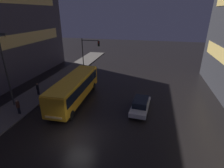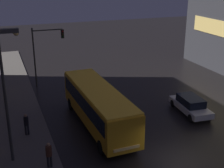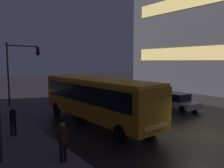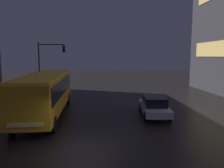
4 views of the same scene
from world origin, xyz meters
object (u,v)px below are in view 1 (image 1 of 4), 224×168
object	(u,v)px
traffic_light_main	(88,50)
pedestrian_near	(38,88)
pedestrian_mid	(18,106)
car_taxi	(140,105)
street_lamp_sidewalk	(5,60)
bus_near	(75,87)

from	to	relation	value
traffic_light_main	pedestrian_near	bearing A→B (deg)	-106.86
pedestrian_mid	car_taxi	bearing A→B (deg)	-68.60
car_taxi	street_lamp_sidewalk	distance (m)	15.64
bus_near	pedestrian_near	size ratio (longest dim) A/B	6.51
street_lamp_sidewalk	car_taxi	bearing A→B (deg)	9.19
street_lamp_sidewalk	traffic_light_main	bearing A→B (deg)	72.84
traffic_light_main	car_taxi	bearing A→B (deg)	-48.12
street_lamp_sidewalk	bus_near	bearing A→B (deg)	23.80
pedestrian_mid	street_lamp_sidewalk	distance (m)	5.11
bus_near	street_lamp_sidewalk	xyz separation A→B (m)	(-6.48, -2.86, 3.70)
bus_near	car_taxi	world-z (taller)	bus_near
car_taxi	pedestrian_near	bearing A→B (deg)	1.29
pedestrian_mid	traffic_light_main	bearing A→B (deg)	-4.74
bus_near	street_lamp_sidewalk	size ratio (longest dim) A/B	1.28
pedestrian_near	street_lamp_sidewalk	distance (m)	5.56
bus_near	street_lamp_sidewalk	world-z (taller)	street_lamp_sidewalk
car_taxi	pedestrian_near	xyz separation A→B (m)	(-13.65, 0.71, 0.37)
bus_near	pedestrian_near	world-z (taller)	bus_near
pedestrian_near	traffic_light_main	world-z (taller)	traffic_light_main
pedestrian_mid	street_lamp_sidewalk	world-z (taller)	street_lamp_sidewalk
bus_near	pedestrian_mid	size ratio (longest dim) A/B	6.42
bus_near	car_taxi	xyz separation A→B (m)	(8.19, -0.48, -1.19)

